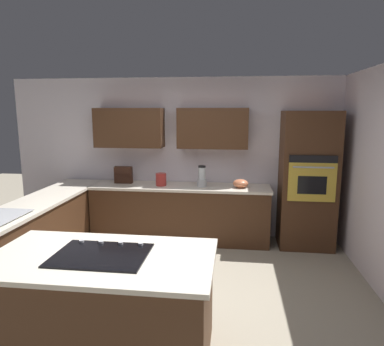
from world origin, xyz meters
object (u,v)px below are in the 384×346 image
wall_oven (307,180)px  cooktop (101,255)px  kettle (161,179)px  mixing_bowl (241,183)px  blender (202,178)px  spice_rack (123,175)px

wall_oven → cooktop: bearing=51.8°
cooktop → kettle: kettle is taller
mixing_bowl → kettle: (1.25, 0.00, 0.03)m
mixing_bowl → wall_oven: bearing=-178.8°
wall_oven → kettle: 2.25m
mixing_bowl → cooktop: bearing=66.9°
wall_oven → kettle: wall_oven is taller
blender → mixing_bowl: size_ratio=1.39×
cooktop → spice_rack: (0.74, -2.84, 0.13)m
spice_rack → mixing_bowl: bearing=176.8°
wall_oven → spice_rack: 2.90m
mixing_bowl → spice_rack: (1.90, -0.11, 0.07)m
mixing_bowl → spice_rack: size_ratio=0.83×
blender → spice_rack: size_ratio=1.15×
blender → mixing_bowl: 0.60m
cooktop → wall_oven: bearing=-128.2°
blender → kettle: (0.65, 0.00, -0.04)m
wall_oven → spice_rack: wall_oven is taller
blender → cooktop: bearing=78.3°
mixing_bowl → kettle: size_ratio=1.21×
wall_oven → blender: bearing=0.8°
kettle → mixing_bowl: bearing=180.0°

